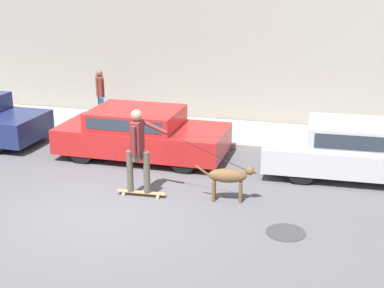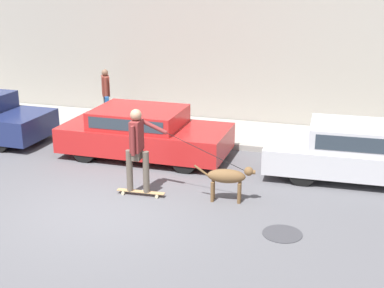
% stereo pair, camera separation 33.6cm
% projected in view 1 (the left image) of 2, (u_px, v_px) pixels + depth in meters
% --- Properties ---
extents(ground_plane, '(36.00, 36.00, 0.00)m').
position_uv_depth(ground_plane, '(105.00, 211.00, 10.20)').
color(ground_plane, '#545459').
extents(back_wall, '(32.00, 0.30, 4.86)m').
position_uv_depth(back_wall, '(196.00, 40.00, 15.69)').
color(back_wall, '#9E998E').
rests_on(back_wall, ground_plane).
extents(sidewalk_curb, '(30.00, 2.36, 0.15)m').
position_uv_depth(sidewalk_curb, '(184.00, 130.00, 15.17)').
color(sidewalk_curb, gray).
rests_on(sidewalk_curb, ground_plane).
extents(parked_car_1, '(4.06, 1.85, 1.20)m').
position_uv_depth(parked_car_1, '(141.00, 134.00, 13.02)').
color(parked_car_1, black).
rests_on(parked_car_1, ground_plane).
extents(parked_car_2, '(4.61, 1.84, 1.22)m').
position_uv_depth(parked_car_2, '(367.00, 152.00, 11.70)').
color(parked_car_2, black).
rests_on(parked_car_2, ground_plane).
extents(dog, '(1.21, 0.38, 0.75)m').
position_uv_depth(dog, '(229.00, 177.00, 10.50)').
color(dog, brown).
rests_on(dog, ground_plane).
extents(skateboarder, '(2.66, 0.57, 1.81)m').
position_uv_depth(skateboarder, '(138.00, 147.00, 10.56)').
color(skateboarder, beige).
rests_on(skateboarder, ground_plane).
extents(pedestrian_with_bag, '(0.44, 0.66, 1.54)m').
position_uv_depth(pedestrian_with_bag, '(100.00, 94.00, 15.42)').
color(pedestrian_with_bag, '#28282D').
rests_on(pedestrian_with_bag, sidewalk_curb).
extents(manhole_cover, '(0.70, 0.70, 0.01)m').
position_uv_depth(manhole_cover, '(286.00, 232.00, 9.34)').
color(manhole_cover, '#38383D').
rests_on(manhole_cover, ground_plane).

